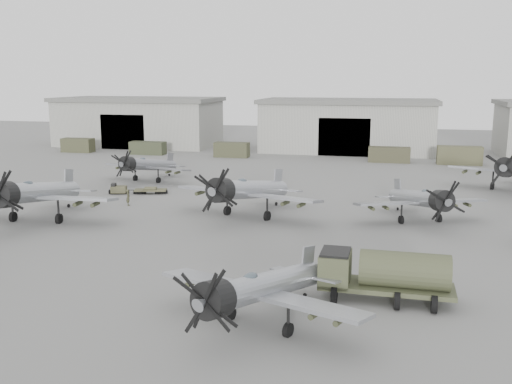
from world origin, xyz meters
The scene contains 16 objects.
ground centered at (0.00, 0.00, 0.00)m, with size 220.00×220.00×0.00m, color slate.
hangar_left centered at (-38.00, 61.96, 4.37)m, with size 29.00×14.80×8.70m.
hangar_center centered at (0.00, 61.96, 4.37)m, with size 29.00×14.80×8.70m.
support_truck_0 centered at (-43.68, 50.00, 1.15)m, with size 5.25×2.20×2.30m, color #3D3E28.
support_truck_1 centered at (-31.09, 50.00, 1.03)m, with size 5.70×2.20×2.06m, color #343925.
support_truck_2 centered at (-16.95, 50.00, 1.15)m, with size 5.37×2.20×2.31m, color #3B3C27.
support_truck_4 centered at (7.07, 50.00, 1.11)m, with size 5.99×2.20×2.23m, color #3B3A26.
support_truck_5 centered at (16.84, 50.00, 1.31)m, with size 6.16×2.20×2.62m, color #47472F.
aircraft_near_1 centered at (1.28, -9.84, 2.06)m, with size 11.24×10.14×4.54m.
aircraft_mid_0 centered at (-21.98, 6.18, 2.56)m, with size 14.09×12.68×5.62m.
aircraft_mid_1 centered at (-4.89, 12.04, 2.47)m, with size 13.62×12.26×5.44m.
aircraft_mid_2 centered at (10.05, 13.70, 2.07)m, with size 11.20×10.13×4.56m.
aircraft_far_0 centered at (-20.91, 26.56, 2.04)m, with size 11.29×10.16×4.49m.
fuel_tanker centered at (7.27, -4.59, 1.62)m, with size 7.36×3.29×2.83m.
tug_trailer centered at (-19.52, 19.56, 0.44)m, with size 5.92×2.56×1.18m.
ground_crew centered at (-17.23, 14.23, 0.80)m, with size 0.58×0.38×1.60m, color #46462E.
Camera 1 is at (7.32, -35.32, 12.08)m, focal length 40.00 mm.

